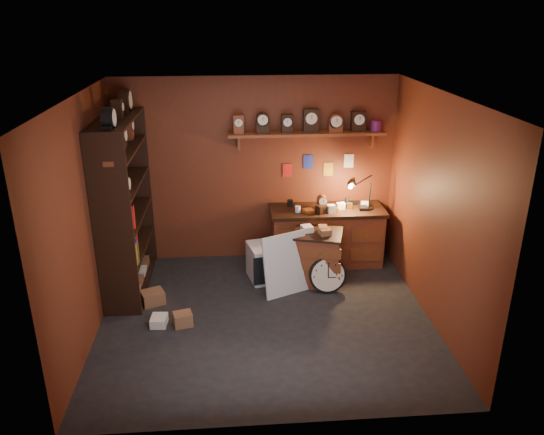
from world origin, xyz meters
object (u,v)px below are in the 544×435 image
(low_cabinet, at_px, (317,255))
(big_round_clock, at_px, (328,275))
(workbench, at_px, (326,233))
(shelving_unit, at_px, (122,199))

(low_cabinet, bearing_deg, big_round_clock, -54.86)
(workbench, height_order, low_cabinet, workbench)
(big_round_clock, bearing_deg, low_cabinet, 109.82)
(shelving_unit, distance_m, workbench, 2.94)
(shelving_unit, xyz_separation_m, workbench, (2.79, 0.49, -0.78))
(workbench, bearing_deg, low_cabinet, -111.39)
(low_cabinet, xyz_separation_m, big_round_clock, (0.10, -0.28, -0.16))
(workbench, distance_m, big_round_clock, 0.92)
(workbench, distance_m, low_cabinet, 0.65)
(workbench, bearing_deg, big_round_clock, -98.60)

